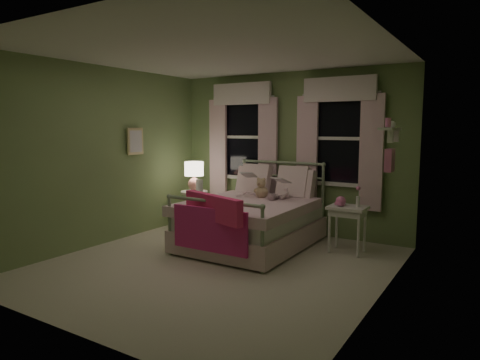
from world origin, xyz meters
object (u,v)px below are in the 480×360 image
Objects in this scene: teddy_bear at (261,190)px; nightstand_left at (195,205)px; child_left at (251,179)px; bed at (253,219)px; nightstand_right at (348,213)px; table_lamp at (194,173)px; child_right at (283,182)px.

teddy_bear is 1.39m from nightstand_left.
nightstand_left is (-1.33, 0.08, -0.37)m from teddy_bear.
child_left reaches higher than nightstand_left.
bed is 1.38m from nightstand_left.
nightstand_right is (1.29, 0.36, 0.17)m from bed.
nightstand_left is at bearing 180.00° from table_lamp.
child_right is at bearing 56.40° from bed.
child_left is 0.56m from child_right.
child_left is at bearing 177.60° from nightstand_right.
bed is 4.21× the size of table_lamp.
table_lamp is at bearing 15.87° from child_right.
bed is 0.49m from teddy_bear.
teddy_bear is at bearing 90.00° from bed.
child_right is 1.69m from nightstand_left.
teddy_bear is 0.49× the size of nightstand_left.
child_left is 1.16m from nightstand_left.
table_lamp is (-1.33, 0.35, 0.57)m from bed.
bed is 1.49m from table_lamp.
child_right is 1.05× the size of nightstand_left.
teddy_bear is 1.32m from nightstand_right.
bed reaches higher than table_lamp.
bed is 1.35m from nightstand_right.
nightstand_right is at bearing 4.09° from teddy_bear.
bed is at bearing -14.56° from nightstand_left.
child_right is (0.28, 0.42, 0.53)m from bed.
child_left is at bearing 4.07° from table_lamp.
child_right reaches higher than nightstand_right.
child_right is at bearing 176.28° from nightstand_right.
child_right is (0.56, 0.00, 0.00)m from child_left.
bed is 3.13× the size of nightstand_left.
teddy_bear is 0.65× the size of table_lamp.
nightstand_right is (2.63, 0.01, -0.40)m from table_lamp.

